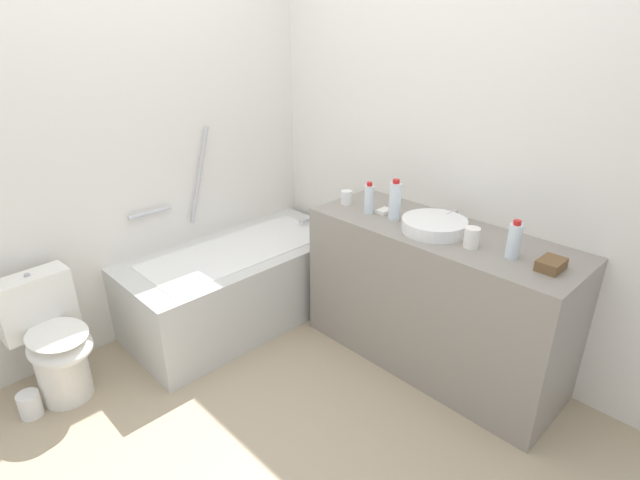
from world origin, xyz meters
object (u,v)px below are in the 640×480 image
object	(u,v)px
sink_basin	(434,225)
drinking_glass_0	(472,238)
sink_faucet	(455,216)
toilet_paper_roll	(30,405)
drinking_glass_1	(347,197)
water_bottle_0	(369,199)
amenity_basket	(551,264)
soap_dish	(384,211)
water_bottle_2	(514,241)
toilet	(53,341)
water_bottle_1	(395,201)
bathtub	(241,281)

from	to	relation	value
sink_basin	drinking_glass_0	xyz separation A→B (m)	(-0.04, -0.25, 0.02)
sink_faucet	toilet_paper_roll	size ratio (longest dim) A/B	1.10
drinking_glass_1	toilet_paper_roll	xyz separation A→B (m)	(-1.84, 0.53, -0.83)
water_bottle_0	amenity_basket	world-z (taller)	water_bottle_0
sink_faucet	drinking_glass_1	world-z (taller)	drinking_glass_1
water_bottle_0	soap_dish	distance (m)	0.12
sink_basin	water_bottle_0	xyz separation A→B (m)	(-0.04, 0.43, 0.05)
water_bottle_2	sink_faucet	bearing A→B (deg)	64.84
water_bottle_0	sink_faucet	bearing A→B (deg)	-60.15
sink_faucet	drinking_glass_1	bearing A→B (deg)	109.35
toilet	water_bottle_0	world-z (taller)	water_bottle_0
water_bottle_1	amenity_basket	world-z (taller)	water_bottle_1
water_bottle_1	amenity_basket	distance (m)	0.90
water_bottle_2	soap_dish	distance (m)	0.82
bathtub	toilet	distance (m)	1.17
toilet	sink_faucet	bearing A→B (deg)	52.95
toilet	drinking_glass_1	distance (m)	1.83
sink_basin	water_bottle_1	distance (m)	0.28
water_bottle_2	soap_dish	world-z (taller)	water_bottle_2
amenity_basket	sink_basin	bearing A→B (deg)	90.09
bathtub	toilet_paper_roll	size ratio (longest dim) A/B	11.01
drinking_glass_1	toilet	bearing A→B (deg)	160.23
sink_faucet	drinking_glass_0	bearing A→B (deg)	-134.83
bathtub	water_bottle_0	bearing A→B (deg)	-58.01
sink_basin	amenity_basket	world-z (taller)	sink_basin
drinking_glass_0	amenity_basket	bearing A→B (deg)	-83.78
toilet_paper_roll	drinking_glass_0	bearing A→B (deg)	-37.74
sink_basin	drinking_glass_0	bearing A→B (deg)	-99.41
bathtub	water_bottle_2	bearing A→B (deg)	-73.03
drinking_glass_1	drinking_glass_0	bearing A→B (deg)	-91.53
soap_dish	drinking_glass_0	bearing A→B (deg)	-96.68
sink_faucet	toilet_paper_roll	distance (m)	2.50
water_bottle_0	soap_dish	size ratio (longest dim) A/B	2.13
sink_faucet	water_bottle_1	xyz separation A→B (m)	(-0.21, 0.26, 0.08)
water_bottle_1	amenity_basket	bearing A→B (deg)	-89.30
drinking_glass_1	soap_dish	distance (m)	0.27
drinking_glass_0	amenity_basket	world-z (taller)	drinking_glass_0
bathtub	water_bottle_0	world-z (taller)	bathtub
bathtub	water_bottle_1	size ratio (longest dim) A/B	6.44
water_bottle_1	soap_dish	size ratio (longest dim) A/B	2.63
water_bottle_2	drinking_glass_1	xyz separation A→B (m)	(-0.01, 1.08, -0.05)
sink_faucet	amenity_basket	size ratio (longest dim) A/B	1.09
water_bottle_2	amenity_basket	distance (m)	0.20
sink_basin	water_bottle_0	size ratio (longest dim) A/B	1.84
toilet	sink_basin	world-z (taller)	sink_basin
sink_basin	drinking_glass_1	world-z (taller)	drinking_glass_1
water_bottle_2	drinking_glass_1	distance (m)	1.08
water_bottle_1	water_bottle_0	bearing A→B (deg)	101.03
water_bottle_0	bathtub	bearing A→B (deg)	121.99
water_bottle_1	soap_dish	world-z (taller)	water_bottle_1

